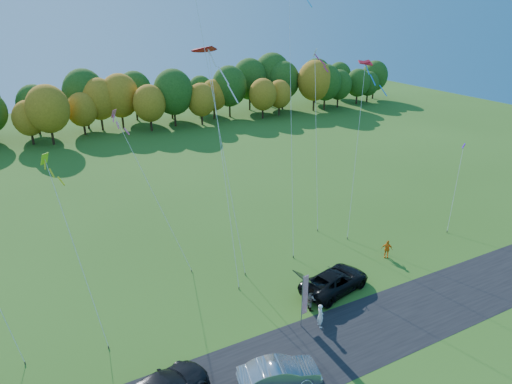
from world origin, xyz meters
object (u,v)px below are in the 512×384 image
black_suv (335,281)px  person_east (387,249)px  feather_flag (304,295)px  silver_sedan (279,373)px

black_suv → person_east: (6.88, 1.80, -0.00)m
black_suv → feather_flag: (-4.36, -2.30, 1.60)m
person_east → feather_flag: 12.08m
person_east → feather_flag: size_ratio=0.41×
black_suv → feather_flag: size_ratio=1.48×
silver_sedan → person_east: person_east is taller
black_suv → silver_sedan: size_ratio=1.24×
silver_sedan → feather_flag: 5.82m
black_suv → silver_sedan: 10.43m
black_suv → person_east: size_ratio=3.62×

